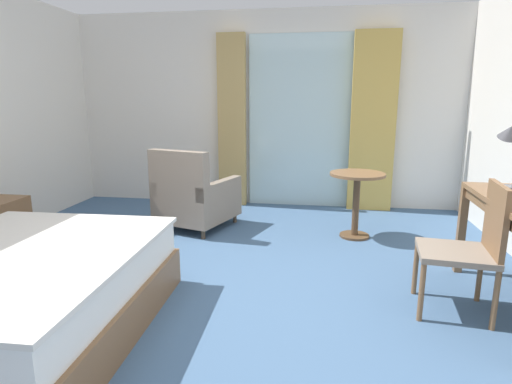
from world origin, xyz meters
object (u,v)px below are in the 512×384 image
desk_lamp (510,142)px  armchair_by_window (194,198)px  round_cafe_table (357,191)px  desk_chair (471,243)px

desk_lamp → armchair_by_window: desk_lamp is taller
desk_lamp → round_cafe_table: 1.50m
desk_chair → desk_lamp: (0.43, 0.66, 0.62)m
armchair_by_window → round_cafe_table: bearing=-1.3°
desk_lamp → armchair_by_window: 3.06m
desk_chair → armchair_by_window: (-2.39, 1.57, -0.15)m
armchair_by_window → round_cafe_table: (1.76, -0.04, 0.15)m
desk_lamp → armchair_by_window: (-2.82, 0.91, -0.76)m
round_cafe_table → desk_lamp: bearing=-39.4°
desk_lamp → armchair_by_window: size_ratio=0.51×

